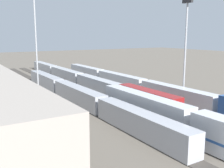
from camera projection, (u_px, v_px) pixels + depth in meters
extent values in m
plane|color=#60594F|center=(101.00, 93.00, 74.91)|extent=(400.00, 400.00, 0.00)
cube|color=#3D3833|center=(130.00, 89.00, 80.03)|extent=(140.00, 2.80, 0.12)
cube|color=#4C443D|center=(116.00, 91.00, 77.47)|extent=(140.00, 2.80, 0.12)
cube|color=#4C443D|center=(101.00, 93.00, 74.90)|extent=(140.00, 2.80, 0.12)
cube|color=#3D3833|center=(85.00, 95.00, 72.34)|extent=(140.00, 2.80, 0.12)
cube|color=#3D3833|center=(67.00, 97.00, 69.78)|extent=(140.00, 2.80, 0.12)
cube|color=maroon|center=(148.00, 100.00, 57.39)|extent=(18.00, 3.00, 4.40)
cube|color=#B7BABF|center=(99.00, 85.00, 75.66)|extent=(23.00, 3.00, 3.80)
cube|color=#B7BABF|center=(66.00, 75.00, 95.98)|extent=(23.00, 3.00, 3.80)
cube|color=#B7BABF|center=(45.00, 68.00, 116.29)|extent=(23.00, 3.00, 3.80)
cube|color=#A8AAB2|center=(141.00, 123.00, 43.35)|extent=(23.00, 3.00, 3.80)
cube|color=#A8AAB2|center=(78.00, 95.00, 63.67)|extent=(23.00, 3.00, 3.80)
cube|color=#A8AAB2|center=(46.00, 80.00, 83.98)|extent=(23.00, 3.00, 3.80)
cube|color=silver|center=(144.00, 107.00, 50.53)|extent=(23.00, 3.00, 5.00)
cube|color=#285193|center=(144.00, 107.00, 50.53)|extent=(22.40, 3.06, 0.36)
cube|color=silver|center=(176.00, 95.00, 63.94)|extent=(23.00, 3.00, 3.80)
cube|color=silver|center=(120.00, 80.00, 84.26)|extent=(23.00, 3.00, 3.80)
cube|color=silver|center=(86.00, 71.00, 104.58)|extent=(23.00, 3.00, 3.80)
cylinder|color=#9EA0A5|center=(185.00, 53.00, 64.90)|extent=(0.44, 0.44, 23.35)
cube|color=#262628|center=(188.00, 0.00, 62.69)|extent=(2.80, 0.70, 1.20)
cylinder|color=#9EA0A5|center=(36.00, 42.00, 75.99)|extent=(0.44, 0.44, 28.01)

